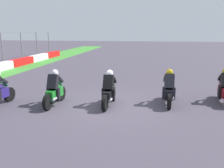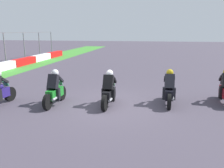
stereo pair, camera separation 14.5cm
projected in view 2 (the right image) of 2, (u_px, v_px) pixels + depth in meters
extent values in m
plane|color=#47404D|center=(111.00, 105.00, 9.88)|extent=(120.00, 120.00, 0.00)
cube|color=white|center=(0.00, 67.00, 18.03)|extent=(3.27, 0.60, 0.64)
cube|color=red|center=(24.00, 62.00, 21.22)|extent=(3.27, 0.60, 0.64)
cube|color=white|center=(41.00, 58.00, 24.42)|extent=(3.27, 0.60, 0.64)
cube|color=red|center=(55.00, 54.00, 27.62)|extent=(3.27, 0.60, 0.64)
cylinder|color=slate|center=(5.00, 49.00, 20.88)|extent=(0.10, 0.10, 2.95)
cylinder|color=slate|center=(24.00, 47.00, 23.96)|extent=(0.10, 0.10, 2.95)
cylinder|color=slate|center=(39.00, 45.00, 27.04)|extent=(0.10, 0.10, 2.95)
cylinder|color=slate|center=(51.00, 43.00, 30.12)|extent=(0.10, 0.10, 2.95)
cylinder|color=black|center=(221.00, 92.00, 10.80)|extent=(0.65, 0.18, 0.64)
cube|color=#475F69|center=(224.00, 82.00, 10.49)|extent=(0.17, 0.27, 0.23)
cube|color=black|center=(221.00, 92.00, 10.03)|extent=(0.19, 0.15, 0.52)
cube|color=black|center=(221.00, 78.00, 10.28)|extent=(0.39, 0.12, 0.31)
cylinder|color=black|center=(168.00, 93.00, 10.63)|extent=(0.64, 0.15, 0.64)
cylinder|color=black|center=(169.00, 102.00, 9.30)|extent=(0.64, 0.15, 0.64)
cube|color=black|center=(169.00, 93.00, 9.93)|extent=(1.11, 0.34, 0.40)
ellipsoid|color=black|center=(169.00, 86.00, 9.95)|extent=(0.49, 0.31, 0.24)
cube|color=red|center=(169.00, 96.00, 9.44)|extent=(0.06, 0.16, 0.08)
cylinder|color=#A5A5AD|center=(173.00, 98.00, 9.59)|extent=(0.42, 0.11, 0.10)
cube|color=black|center=(170.00, 81.00, 9.71)|extent=(0.49, 0.41, 0.66)
sphere|color=gold|center=(170.00, 73.00, 9.85)|extent=(0.31, 0.31, 0.30)
cube|color=slate|center=(169.00, 83.00, 10.33)|extent=(0.16, 0.26, 0.23)
cube|color=black|center=(164.00, 93.00, 9.85)|extent=(0.18, 0.14, 0.52)
cube|color=black|center=(174.00, 94.00, 9.77)|extent=(0.18, 0.14, 0.52)
cube|color=black|center=(165.00, 79.00, 10.11)|extent=(0.39, 0.11, 0.31)
cube|color=black|center=(174.00, 79.00, 10.04)|extent=(0.39, 0.11, 0.31)
cylinder|color=black|center=(113.00, 94.00, 10.46)|extent=(0.65, 0.17, 0.64)
cylinder|color=black|center=(105.00, 103.00, 9.13)|extent=(0.65, 0.17, 0.64)
cube|color=black|center=(109.00, 94.00, 9.75)|extent=(1.11, 0.37, 0.40)
ellipsoid|color=black|center=(110.00, 86.00, 9.78)|extent=(0.49, 0.32, 0.24)
cube|color=red|center=(106.00, 97.00, 9.26)|extent=(0.07, 0.16, 0.08)
cylinder|color=#A5A5AD|center=(111.00, 100.00, 9.41)|extent=(0.42, 0.12, 0.10)
cube|color=black|center=(108.00, 82.00, 9.54)|extent=(0.50, 0.42, 0.66)
sphere|color=silver|center=(110.00, 73.00, 9.67)|extent=(0.31, 0.31, 0.30)
cube|color=#478556|center=(112.00, 84.00, 10.15)|extent=(0.17, 0.27, 0.23)
cube|color=black|center=(104.00, 94.00, 9.68)|extent=(0.19, 0.15, 0.52)
cube|color=black|center=(113.00, 95.00, 9.59)|extent=(0.19, 0.15, 0.52)
cube|color=black|center=(106.00, 80.00, 9.94)|extent=(0.39, 0.12, 0.31)
cube|color=black|center=(115.00, 80.00, 9.85)|extent=(0.39, 0.12, 0.31)
cylinder|color=black|center=(62.00, 93.00, 10.59)|extent=(0.64, 0.15, 0.64)
cylinder|color=black|center=(47.00, 102.00, 9.25)|extent=(0.64, 0.15, 0.64)
cube|color=#1A7E23|center=(55.00, 93.00, 9.88)|extent=(1.11, 0.34, 0.40)
ellipsoid|color=#1A7E23|center=(56.00, 86.00, 9.91)|extent=(0.49, 0.31, 0.24)
cube|color=red|center=(49.00, 96.00, 9.39)|extent=(0.06, 0.16, 0.08)
cylinder|color=#A5A5AD|center=(55.00, 99.00, 9.54)|extent=(0.42, 0.11, 0.10)
cube|color=black|center=(53.00, 82.00, 9.67)|extent=(0.49, 0.41, 0.66)
sphere|color=silver|center=(55.00, 73.00, 9.80)|extent=(0.31, 0.31, 0.30)
cube|color=slate|center=(59.00, 83.00, 10.28)|extent=(0.16, 0.26, 0.23)
cube|color=black|center=(49.00, 94.00, 9.80)|extent=(0.18, 0.14, 0.52)
cube|color=black|center=(58.00, 94.00, 9.72)|extent=(0.18, 0.14, 0.52)
cube|color=black|center=(53.00, 79.00, 10.06)|extent=(0.39, 0.11, 0.31)
cube|color=black|center=(61.00, 80.00, 9.99)|extent=(0.39, 0.11, 0.31)
cylinder|color=black|center=(10.00, 94.00, 10.43)|extent=(0.65, 0.22, 0.64)
cube|color=#338058|center=(6.00, 84.00, 10.13)|extent=(0.19, 0.28, 0.23)
cube|color=black|center=(5.00, 80.00, 9.83)|extent=(0.39, 0.15, 0.31)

